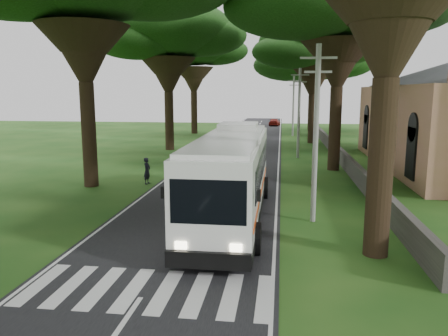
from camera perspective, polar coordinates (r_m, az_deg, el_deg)
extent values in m
plane|color=#194714|center=(15.66, -7.91, -12.47)|extent=(140.00, 140.00, 0.00)
cube|color=black|center=(39.59, 1.66, 1.32)|extent=(8.00, 120.00, 0.04)
cube|color=silver|center=(13.91, -10.16, -15.52)|extent=(8.00, 3.00, 0.01)
cube|color=#383533|center=(38.64, 14.91, 1.66)|extent=(0.35, 50.00, 1.20)
cylinder|color=gray|center=(20.09, 11.89, 4.18)|extent=(0.24, 0.24, 8.00)
cube|color=gray|center=(20.05, 12.25, 13.89)|extent=(1.60, 0.10, 0.10)
cube|color=gray|center=(20.02, 12.18, 12.17)|extent=(1.20, 0.10, 0.10)
cylinder|color=gray|center=(40.02, 9.76, 7.02)|extent=(0.24, 0.24, 8.00)
cube|color=gray|center=(39.99, 9.90, 11.89)|extent=(1.60, 0.10, 0.10)
cube|color=gray|center=(39.98, 9.88, 11.03)|extent=(1.20, 0.10, 0.10)
cylinder|color=gray|center=(59.99, 9.04, 7.97)|extent=(0.24, 0.24, 8.00)
cube|color=gray|center=(59.98, 9.13, 11.21)|extent=(1.60, 0.10, 0.10)
cube|color=gray|center=(59.96, 9.11, 10.64)|extent=(1.20, 0.10, 0.10)
cylinder|color=black|center=(28.69, -17.23, 4.12)|extent=(0.90, 0.90, 6.51)
cone|color=black|center=(28.67, -17.77, 14.41)|extent=(3.20, 3.20, 3.80)
cylinder|color=black|center=(45.50, -7.16, 6.10)|extent=(0.90, 0.90, 5.91)
cone|color=black|center=(45.44, -7.29, 12.22)|extent=(3.20, 3.20, 3.80)
ellipsoid|color=black|center=(45.82, -7.42, 17.62)|extent=(13.05, 13.05, 5.48)
cylinder|color=black|center=(63.25, -3.92, 7.24)|extent=(0.90, 0.90, 5.96)
cone|color=black|center=(63.21, -3.97, 11.66)|extent=(3.20, 3.20, 3.80)
ellipsoid|color=black|center=(63.49, -4.02, 15.62)|extent=(12.65, 12.65, 5.31)
cylinder|color=black|center=(16.56, 19.74, -0.16)|extent=(0.90, 0.90, 6.42)
cone|color=black|center=(16.50, 20.83, 17.60)|extent=(3.20, 3.20, 3.80)
cylinder|color=black|center=(34.29, 14.28, 4.95)|extent=(0.90, 0.90, 6.28)
cone|color=black|center=(34.25, 14.65, 13.37)|extent=(3.20, 3.20, 3.80)
cylinder|color=black|center=(52.15, 11.43, 6.31)|extent=(0.90, 0.90, 5.64)
cone|color=black|center=(52.08, 11.62, 11.50)|extent=(3.20, 3.20, 3.80)
ellipsoid|color=black|center=(52.36, 11.77, 15.87)|extent=(12.76, 12.76, 5.36)
cylinder|color=black|center=(70.16, 11.27, 7.12)|extent=(0.90, 0.90, 5.43)
cone|color=black|center=(70.10, 11.40, 10.89)|extent=(3.20, 3.20, 3.80)
ellipsoid|color=black|center=(70.27, 11.51, 13.94)|extent=(16.31, 16.31, 6.85)
cube|color=white|center=(20.32, 0.98, -0.82)|extent=(2.83, 13.41, 3.29)
cube|color=black|center=(20.57, 1.09, 0.65)|extent=(2.88, 10.95, 1.23)
cube|color=black|center=(20.68, 0.97, -5.16)|extent=(2.87, 13.45, 0.39)
cube|color=#CA3E0D|center=(20.48, 0.98, -2.89)|extent=(2.88, 12.07, 0.20)
cube|color=white|center=(20.07, 1.00, 3.99)|extent=(2.61, 12.74, 0.20)
cylinder|color=black|center=(16.67, -5.59, -8.76)|extent=(0.39, 1.23, 1.23)
cylinder|color=black|center=(16.30, 4.15, -9.18)|extent=(0.39, 1.23, 1.23)
cylinder|color=black|center=(24.93, -1.14, -2.40)|extent=(0.39, 1.23, 1.23)
cylinder|color=black|center=(24.68, 5.29, -2.57)|extent=(0.39, 1.23, 1.23)
imported|color=#A4A3A8|center=(54.06, 0.05, 4.34)|extent=(2.56, 4.01, 1.27)
imported|color=maroon|center=(77.90, 6.62, 5.98)|extent=(2.14, 4.35, 1.22)
imported|color=black|center=(28.81, -10.01, -0.37)|extent=(0.51, 0.69, 1.73)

